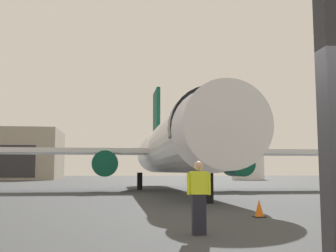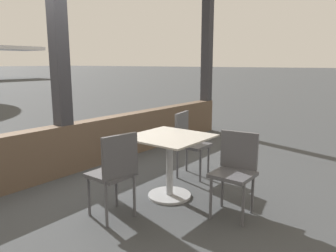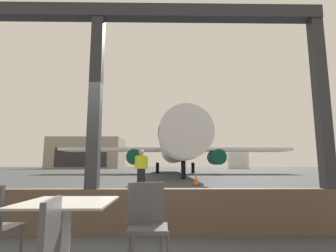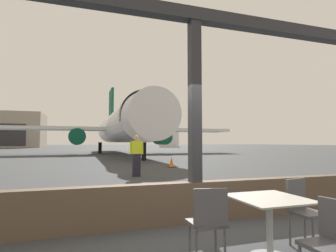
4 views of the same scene
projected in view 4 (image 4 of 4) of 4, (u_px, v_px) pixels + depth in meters
name	position (u px, v px, depth m)	size (l,w,h in m)	color
ground_plane	(94.00, 151.00, 42.88)	(220.00, 220.00, 0.00)	#383A3D
window_frame	(195.00, 147.00, 4.94)	(8.05, 0.24, 3.96)	brown
dining_table	(269.00, 221.00, 3.32)	(0.86, 0.86, 0.75)	#ADA89E
cafe_chair_window_left	(208.00, 218.00, 3.17)	(0.44, 0.44, 0.91)	#4C4C51
cafe_chair_window_right	(333.00, 238.00, 2.58)	(0.43, 0.43, 0.88)	#4C4C51
cafe_chair_aisle_left	(302.00, 206.00, 3.80)	(0.45, 0.45, 0.91)	#4C4C51
airplane	(122.00, 126.00, 32.53)	(29.45, 31.01, 10.33)	silver
ground_crew_worker	(136.00, 155.00, 11.33)	(0.56, 0.22, 1.74)	black
traffic_cone	(171.00, 162.00, 15.46)	(0.36, 0.36, 0.59)	orange
distant_hangar	(1.00, 130.00, 73.79)	(21.81, 14.95, 9.45)	#9E9384
fuel_storage_tank	(169.00, 139.00, 81.28)	(6.05, 6.05, 4.68)	white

